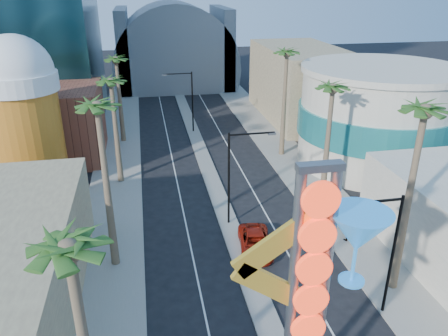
# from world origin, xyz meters

# --- Properties ---
(sidewalk_west) EXTENTS (5.00, 100.00, 0.15)m
(sidewalk_west) POSITION_xyz_m (-9.50, 35.00, 0.07)
(sidewalk_west) COLOR gray
(sidewalk_west) RESTS_ON ground
(sidewalk_east) EXTENTS (5.00, 100.00, 0.15)m
(sidewalk_east) POSITION_xyz_m (9.50, 35.00, 0.07)
(sidewalk_east) COLOR gray
(sidewalk_east) RESTS_ON ground
(median) EXTENTS (1.60, 84.00, 0.15)m
(median) POSITION_xyz_m (0.00, 38.00, 0.07)
(median) COLOR gray
(median) RESTS_ON ground
(brick_filler_west) EXTENTS (10.00, 10.00, 8.00)m
(brick_filler_west) POSITION_xyz_m (-16.00, 38.00, 4.00)
(brick_filler_west) COLOR brown
(brick_filler_west) RESTS_ON ground
(filler_east) EXTENTS (10.00, 20.00, 10.00)m
(filler_east) POSITION_xyz_m (16.00, 48.00, 5.00)
(filler_east) COLOR #8B775A
(filler_east) RESTS_ON ground
(beer_mug) EXTENTS (7.00, 7.00, 14.50)m
(beer_mug) POSITION_xyz_m (-17.00, 30.00, 7.84)
(beer_mug) COLOR #C8611A
(beer_mug) RESTS_ON ground
(turquoise_building) EXTENTS (16.60, 16.60, 10.60)m
(turquoise_building) POSITION_xyz_m (18.00, 30.00, 5.25)
(turquoise_building) COLOR beige
(turquoise_building) RESTS_ON ground
(canopy) EXTENTS (22.00, 16.00, 22.00)m
(canopy) POSITION_xyz_m (0.00, 72.00, 4.31)
(canopy) COLOR slate
(canopy) RESTS_ON ground
(neon_sign) EXTENTS (6.53, 2.60, 12.55)m
(neon_sign) POSITION_xyz_m (0.82, 2.96, 7.31)
(neon_sign) COLOR gray
(neon_sign) RESTS_ON ground
(streetlight_0) EXTENTS (3.79, 0.25, 8.00)m
(streetlight_0) POSITION_xyz_m (0.55, 20.00, 4.88)
(streetlight_0) COLOR black
(streetlight_0) RESTS_ON ground
(streetlight_1) EXTENTS (3.79, 0.25, 8.00)m
(streetlight_1) POSITION_xyz_m (-0.55, 44.00, 4.88)
(streetlight_1) COLOR black
(streetlight_1) RESTS_ON ground
(streetlight_2) EXTENTS (3.45, 0.25, 8.00)m
(streetlight_2) POSITION_xyz_m (6.72, 8.00, 4.83)
(streetlight_2) COLOR black
(streetlight_2) RESTS_ON ground
(palm_0) EXTENTS (2.40, 2.40, 11.70)m
(palm_0) POSITION_xyz_m (-9.00, 2.00, 9.93)
(palm_0) COLOR brown
(palm_0) RESTS_ON ground
(palm_1) EXTENTS (2.40, 2.40, 12.70)m
(palm_1) POSITION_xyz_m (-9.00, 16.00, 10.82)
(palm_1) COLOR brown
(palm_1) RESTS_ON ground
(palm_2) EXTENTS (2.40, 2.40, 11.20)m
(palm_2) POSITION_xyz_m (-9.00, 30.00, 9.48)
(palm_2) COLOR brown
(palm_2) RESTS_ON ground
(palm_3) EXTENTS (2.40, 2.40, 11.20)m
(palm_3) POSITION_xyz_m (-9.00, 42.00, 9.48)
(palm_3) COLOR brown
(palm_3) RESTS_ON ground
(palm_5) EXTENTS (2.40, 2.40, 13.20)m
(palm_5) POSITION_xyz_m (9.00, 10.00, 11.27)
(palm_5) COLOR brown
(palm_5) RESTS_ON ground
(palm_6) EXTENTS (2.40, 2.40, 11.70)m
(palm_6) POSITION_xyz_m (9.00, 22.00, 9.93)
(palm_6) COLOR brown
(palm_6) RESTS_ON ground
(palm_7) EXTENTS (2.40, 2.40, 12.70)m
(palm_7) POSITION_xyz_m (9.00, 34.00, 10.82)
(palm_7) COLOR brown
(palm_7) RESTS_ON ground
(red_pickup) EXTENTS (2.95, 5.23, 1.38)m
(red_pickup) POSITION_xyz_m (1.20, 15.86, 0.69)
(red_pickup) COLOR #A41B0C
(red_pickup) RESTS_ON ground
(pedestrian_b) EXTENTS (1.05, 0.88, 1.95)m
(pedestrian_b) POSITION_xyz_m (8.50, 15.71, 1.12)
(pedestrian_b) COLOR gray
(pedestrian_b) RESTS_ON sidewalk_east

